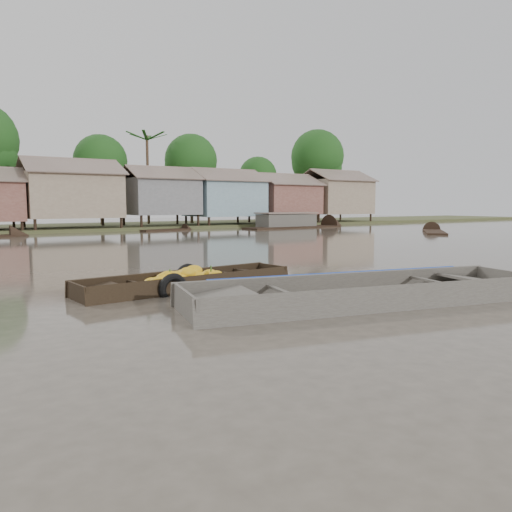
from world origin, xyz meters
TOP-DOWN VIEW (x-y plane):
  - ground at (0.00, 0.00)m, footprint 120.00×120.00m
  - riverbank at (3.03, 31.86)m, footprint 120.00×12.47m
  - banana_boat at (-1.24, 1.75)m, footprint 5.55×1.84m
  - viewer_boat at (1.20, -1.82)m, footprint 8.02×3.66m
  - distant_boats at (13.44, 23.81)m, footprint 46.25×15.99m

SIDE VIEW (x-z plane):
  - ground at x=0.00m, z-range 0.00..0.00m
  - viewer_boat at x=1.20m, z-range -0.25..0.38m
  - banana_boat at x=-1.24m, z-range -0.24..0.52m
  - distant_boats at x=13.44m, z-range -0.48..0.90m
  - riverbank at x=3.03m, z-range -2.04..8.18m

